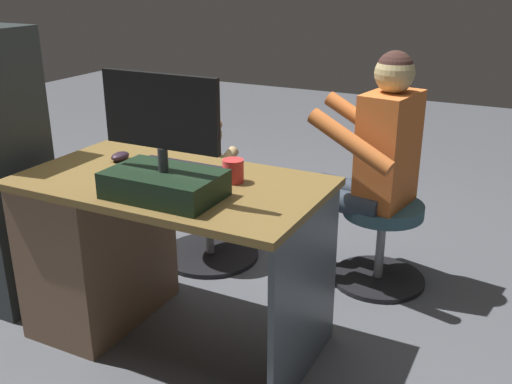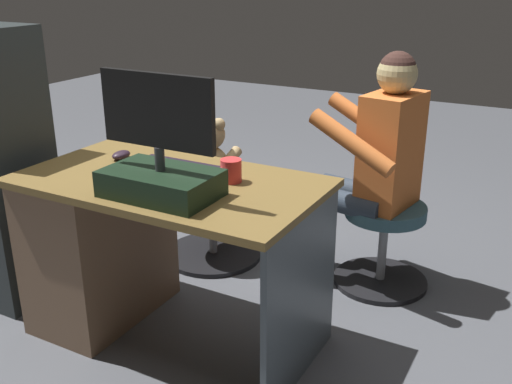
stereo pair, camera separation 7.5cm
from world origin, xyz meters
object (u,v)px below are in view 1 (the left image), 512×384
tv_remote (134,167)px  office_chair_teddy (209,218)px  computer_mouse (120,156)px  keyboard (183,169)px  cup (233,171)px  monitor (164,167)px  teddy_bear (209,155)px  person (371,154)px  visitor_chair (381,236)px  desk (117,241)px

tv_remote → office_chair_teddy: (0.06, -0.67, -0.50)m
computer_mouse → tv_remote: computer_mouse is taller
keyboard → cup: bearing=174.5°
monitor → computer_mouse: monitor is taller
cup → teddy_bear: bearing=-51.9°
tv_remote → office_chair_teddy: 0.84m
teddy_bear → person: size_ratio=0.31×
computer_mouse → office_chair_teddy: bearing=-96.4°
tv_remote → office_chair_teddy: size_ratio=0.28×
monitor → person: (-0.47, -1.01, -0.17)m
keyboard → office_chair_teddy: keyboard is taller
monitor → office_chair_teddy: 1.12m
teddy_bear → visitor_chair: size_ratio=0.78×
keyboard → teddy_bear: 0.68m
keyboard → tv_remote: bearing=19.9°
desk → teddy_bear: bearing=-92.6°
computer_mouse → cup: 0.57m
keyboard → visitor_chair: 1.10m
monitor → cup: (-0.14, -0.25, -0.07)m
keyboard → teddy_bear: teddy_bear is taller
monitor → tv_remote: bearing=-34.5°
cup → visitor_chair: cup is taller
computer_mouse → office_chair_teddy: computer_mouse is taller
person → keyboard: bearing=52.2°
cup → office_chair_teddy: size_ratio=0.17×
office_chair_teddy → teddy_bear: teddy_bear is taller
keyboard → cup: (-0.25, 0.02, 0.04)m
monitor → keyboard: size_ratio=1.10×
monitor → keyboard: 0.31m
teddy_bear → cup: bearing=128.1°
monitor → visitor_chair: monitor is taller
person → office_chair_teddy: bearing=9.4°
desk → teddy_bear: (-0.03, -0.73, 0.20)m
office_chair_teddy → teddy_bear: size_ratio=1.47×
visitor_chair → person: (0.08, 0.01, 0.42)m
monitor → cup: 0.29m
monitor → office_chair_teddy: bearing=-67.9°
monitor → person: 1.12m
keyboard → cup: size_ratio=4.66×
cup → tv_remote: (0.44, 0.05, -0.04)m
keyboard → teddy_bear: bearing=-67.6°
computer_mouse → visitor_chair: bearing=-142.2°
tv_remote → desk: bearing=15.6°
cup → teddy_bear: 0.83m
monitor → teddy_bear: (0.35, -0.88, -0.25)m
person → visitor_chair: bearing=-170.6°
computer_mouse → cup: cup is taller
keyboard → visitor_chair: keyboard is taller
desk → visitor_chair: bearing=-137.2°
computer_mouse → person: (-0.89, -0.74, -0.07)m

